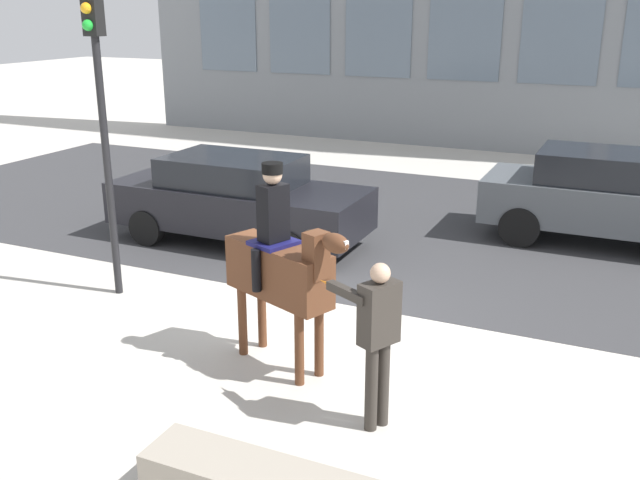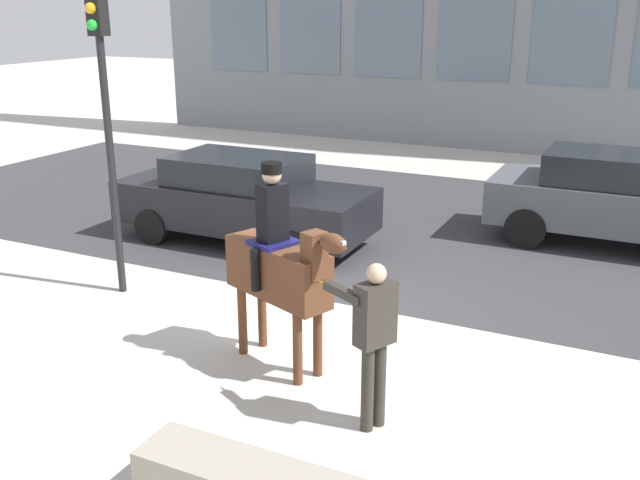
% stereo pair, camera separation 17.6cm
% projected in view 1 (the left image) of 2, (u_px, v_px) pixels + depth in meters
% --- Properties ---
extents(ground_plane, '(80.00, 80.00, 0.00)m').
position_uv_depth(ground_plane, '(324.00, 316.00, 9.94)').
color(ground_plane, beige).
extents(road_surface, '(24.09, 8.50, 0.01)m').
position_uv_depth(road_surface, '(422.00, 225.00, 14.04)').
color(road_surface, '#38383A').
rests_on(road_surface, ground_plane).
extents(mounted_horse_lead, '(1.82, 0.97, 2.47)m').
position_uv_depth(mounted_horse_lead, '(281.00, 266.00, 8.20)').
color(mounted_horse_lead, '#59331E').
rests_on(mounted_horse_lead, ground_plane).
extents(pedestrian_bystander, '(0.91, 0.46, 1.79)m').
position_uv_depth(pedestrian_bystander, '(377.00, 333.00, 7.02)').
color(pedestrian_bystander, '#332D28').
rests_on(pedestrian_bystander, ground_plane).
extents(street_car_near_lane, '(4.66, 1.88, 1.58)m').
position_uv_depth(street_car_near_lane, '(238.00, 198.00, 12.82)').
color(street_car_near_lane, black).
rests_on(street_car_near_lane, ground_plane).
extents(street_car_far_lane, '(4.09, 1.88, 1.68)m').
position_uv_depth(street_car_far_lane, '(601.00, 196.00, 12.79)').
color(street_car_far_lane, '#51565B').
rests_on(street_car_far_lane, ground_plane).
extents(traffic_light, '(0.24, 0.29, 4.45)m').
position_uv_depth(traffic_light, '(100.00, 95.00, 9.83)').
color(traffic_light, black).
rests_on(traffic_light, ground_plane).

